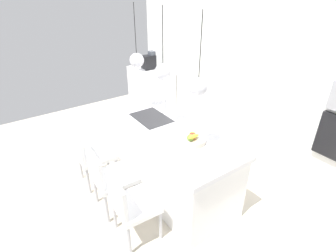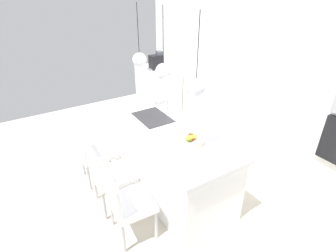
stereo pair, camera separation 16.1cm
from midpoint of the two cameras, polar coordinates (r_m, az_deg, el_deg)
floor at (r=3.84m, az=-2.10°, el=-12.01°), size 6.60×6.60×0.00m
back_wall at (r=4.22m, az=17.00°, el=10.86°), size 6.00×0.10×2.60m
kitchen_island at (r=3.56m, az=-2.23°, el=-6.45°), size 2.23×0.87×0.91m
sink_basin at (r=3.55m, az=-4.98°, el=1.73°), size 0.56×0.40×0.02m
faucet at (r=3.59m, az=-2.14°, el=4.72°), size 0.02×0.17×0.22m
fruit_bowl at (r=2.97m, az=3.95°, el=-2.84°), size 0.28×0.28×0.15m
side_counter at (r=6.00m, az=-4.53°, el=8.29°), size 1.10×0.60×0.85m
coffee_machine at (r=5.88m, az=-5.03°, el=13.79°), size 0.20×0.35×0.38m
chair_near at (r=3.72m, az=-17.73°, el=-5.71°), size 0.45×0.49×0.90m
chair_middle at (r=3.25m, az=-14.14°, el=-10.62°), size 0.48×0.49×0.86m
chair_far at (r=2.89m, az=-9.94°, el=-16.31°), size 0.49×0.46×0.85m
pendant_light_left at (r=3.56m, az=-8.17°, el=14.03°), size 0.19×0.19×0.79m
pendant_light_center at (r=3.05m, az=-2.65°, el=11.79°), size 0.19×0.19×0.79m
pendant_light_right at (r=2.58m, az=4.84°, el=8.52°), size 0.19×0.19×0.79m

